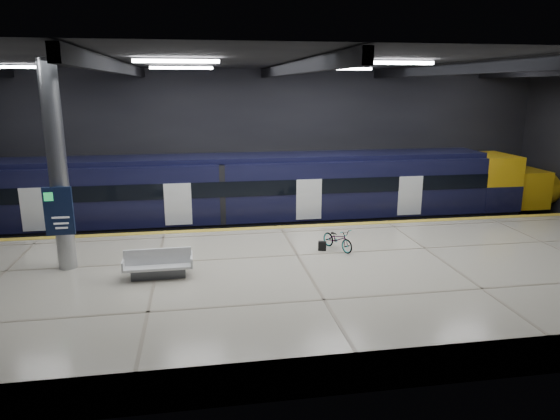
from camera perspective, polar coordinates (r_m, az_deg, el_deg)
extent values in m
plane|color=black|center=(19.74, 1.38, -7.23)|extent=(30.00, 30.00, 0.00)
cube|color=black|center=(26.49, -1.82, 7.18)|extent=(30.00, 0.10, 8.00)
cube|color=black|center=(11.11, 9.22, -2.67)|extent=(30.00, 0.10, 8.00)
cube|color=black|center=(18.42, 1.53, 16.65)|extent=(30.00, 16.00, 0.10)
cube|color=black|center=(18.26, -18.02, 15.23)|extent=(0.25, 16.00, 0.40)
cube|color=black|center=(18.41, 1.53, 15.87)|extent=(0.25, 16.00, 0.40)
cube|color=black|center=(20.41, 18.91, 14.97)|extent=(0.25, 16.00, 0.40)
cube|color=white|center=(16.09, -11.76, 16.33)|extent=(2.60, 0.18, 0.10)
cube|color=white|center=(17.34, 13.04, 16.08)|extent=(2.60, 0.18, 0.10)
cube|color=white|center=(23.33, -29.19, 14.10)|extent=(2.60, 0.18, 0.10)
cube|color=white|center=(22.09, -11.19, 15.65)|extent=(2.60, 0.18, 0.10)
cube|color=white|center=(23.01, 7.20, 15.73)|extent=(2.60, 0.18, 0.10)
cube|color=white|center=(25.87, 22.76, 14.59)|extent=(2.60, 0.18, 0.10)
cube|color=beige|center=(17.27, 2.95, -8.49)|extent=(30.00, 11.00, 1.10)
cube|color=yellow|center=(21.96, 0.06, -1.97)|extent=(30.00, 0.40, 0.01)
cube|color=gray|center=(24.17, -0.73, -3.00)|extent=(30.00, 0.08, 0.16)
cube|color=gray|center=(25.54, -1.22, -2.06)|extent=(30.00, 0.08, 0.16)
cube|color=black|center=(24.56, -4.30, -1.61)|extent=(24.00, 2.58, 0.80)
cube|color=black|center=(24.15, -4.38, 2.45)|extent=(24.00, 2.80, 2.75)
cube|color=black|center=(23.89, -4.44, 5.96)|extent=(24.00, 2.30, 0.24)
cube|color=black|center=(22.71, -4.07, 2.42)|extent=(24.00, 0.04, 0.70)
cube|color=white|center=(23.30, 3.32, 1.22)|extent=(1.20, 0.05, 1.90)
cube|color=gold|center=(28.37, 22.81, 3.12)|extent=(2.00, 2.80, 2.75)
ellipsoid|color=gold|center=(29.91, 26.96, 2.28)|extent=(3.60, 2.52, 1.90)
cube|color=black|center=(28.50, 23.36, 3.47)|extent=(1.60, 2.38, 0.80)
cube|color=#595B60|center=(16.80, -13.68, -6.93)|extent=(1.72, 0.56, 0.32)
cube|color=white|center=(16.72, -13.73, -6.15)|extent=(2.15, 0.94, 0.09)
cube|color=white|center=(16.62, -13.79, -5.18)|extent=(2.14, 0.12, 0.53)
cube|color=white|center=(16.79, -17.41, -5.85)|extent=(0.08, 0.91, 0.32)
cube|color=white|center=(16.63, -10.07, -5.59)|extent=(0.08, 0.91, 0.32)
imported|color=#99999E|center=(19.02, 6.62, -3.31)|extent=(1.20, 1.68, 0.84)
cube|color=black|center=(18.94, 4.85, -4.11)|extent=(0.34, 0.26, 0.35)
cylinder|color=#9EA0A5|center=(17.85, -24.06, 4.41)|extent=(0.60, 0.60, 6.90)
cube|color=#0F1A38|center=(17.70, -23.96, -0.12)|extent=(0.90, 0.12, 1.60)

